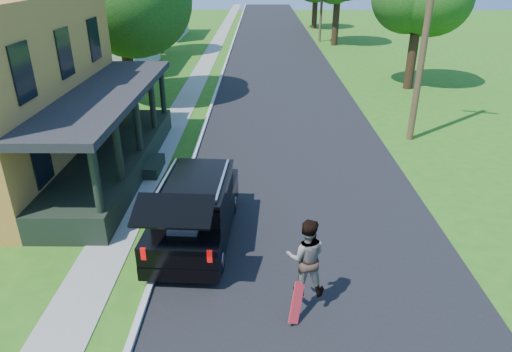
{
  "coord_description": "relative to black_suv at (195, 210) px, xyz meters",
  "views": [
    {
      "loc": [
        -1.4,
        -9.59,
        7.19
      ],
      "look_at": [
        -1.51,
        3.0,
        1.25
      ],
      "focal_mm": 32.0,
      "sensor_mm": 36.0,
      "label": 1
    }
  ],
  "objects": [
    {
      "name": "ground",
      "position": [
        3.2,
        -1.5,
        -0.91
      ],
      "size": [
        140.0,
        140.0,
        0.0
      ],
      "primitive_type": "plane",
      "color": "#266213",
      "rests_on": "ground"
    },
    {
      "name": "street",
      "position": [
        3.2,
        18.5,
        -0.91
      ],
      "size": [
        8.0,
        120.0,
        0.02
      ],
      "primitive_type": "cube",
      "color": "black",
      "rests_on": "ground"
    },
    {
      "name": "skateboarder",
      "position": [
        2.83,
        -2.83,
        0.43
      ],
      "size": [
        0.93,
        0.74,
        1.84
      ],
      "rotation": [
        0.0,
        0.0,
        3.09
      ],
      "color": "black",
      "rests_on": "ground"
    },
    {
      "name": "front_walk",
      "position": [
        -6.3,
        4.5,
        -0.91
      ],
      "size": [
        6.5,
        1.2,
        0.03
      ],
      "primitive_type": "cube",
      "color": "gray",
      "rests_on": "ground"
    },
    {
      "name": "sidewalk",
      "position": [
        -2.4,
        18.5,
        -0.91
      ],
      "size": [
        1.3,
        120.0,
        0.03
      ],
      "primitive_type": "cube",
      "color": "gray",
      "rests_on": "ground"
    },
    {
      "name": "skateboard",
      "position": [
        2.62,
        -3.29,
        -0.46
      ],
      "size": [
        0.39,
        0.57,
        0.86
      ],
      "rotation": [
        0.0,
        0.0,
        0.35
      ],
      "color": "#9D0D14",
      "rests_on": "ground"
    },
    {
      "name": "black_suv",
      "position": [
        0.0,
        0.0,
        0.0
      ],
      "size": [
        2.21,
        5.17,
        2.37
      ],
      "rotation": [
        0.0,
        0.0,
        -0.06
      ],
      "color": "black",
      "rests_on": "ground"
    },
    {
      "name": "neighbor_house_mid",
      "position": [
        -10.3,
        22.5,
        3.29
      ],
      "size": [
        12.78,
        12.78,
        8.3
      ],
      "color": "beige",
      "rests_on": "ground"
    },
    {
      "name": "curb",
      "position": [
        -0.85,
        18.5,
        -0.91
      ],
      "size": [
        0.15,
        120.0,
        0.12
      ],
      "primitive_type": "cube",
      "color": "#ACACA6",
      "rests_on": "ground"
    },
    {
      "name": "utility_pole_near",
      "position": [
        8.5,
        8.09,
        4.76
      ],
      "size": [
        1.66,
        0.69,
        11.03
      ],
      "rotation": [
        0.0,
        0.0,
        -0.34
      ],
      "color": "#453720",
      "rests_on": "ground"
    }
  ]
}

